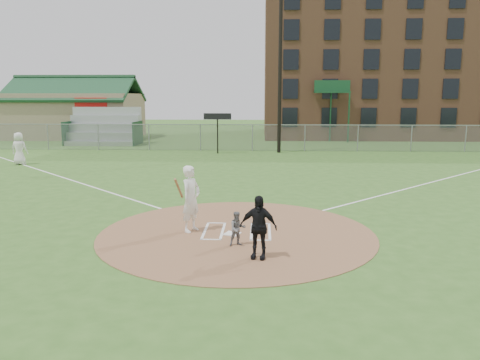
{
  "coord_description": "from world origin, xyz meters",
  "views": [
    {
      "loc": [
        0.75,
        -13.79,
        4.14
      ],
      "look_at": [
        0.0,
        2.0,
        1.3
      ],
      "focal_mm": 35.0,
      "sensor_mm": 36.0,
      "label": 1
    }
  ],
  "objects_px": {
    "ondeck_player": "(19,149)",
    "catcher": "(238,229)",
    "umpire": "(258,227)",
    "home_plate": "(232,234)",
    "batter_at_plate": "(191,199)"
  },
  "relations": [
    {
      "from": "ondeck_player",
      "to": "catcher",
      "type": "bearing_deg",
      "value": 132.99
    },
    {
      "from": "catcher",
      "to": "umpire",
      "type": "xyz_separation_m",
      "value": [
        0.58,
        -1.0,
        0.34
      ]
    },
    {
      "from": "home_plate",
      "to": "batter_at_plate",
      "type": "distance_m",
      "value": 1.66
    },
    {
      "from": "home_plate",
      "to": "batter_at_plate",
      "type": "relative_size",
      "value": 0.21
    },
    {
      "from": "home_plate",
      "to": "umpire",
      "type": "height_order",
      "value": "umpire"
    },
    {
      "from": "home_plate",
      "to": "umpire",
      "type": "distance_m",
      "value": 2.37
    },
    {
      "from": "umpire",
      "to": "ondeck_player",
      "type": "bearing_deg",
      "value": 143.99
    },
    {
      "from": "home_plate",
      "to": "catcher",
      "type": "height_order",
      "value": "catcher"
    },
    {
      "from": "home_plate",
      "to": "catcher",
      "type": "xyz_separation_m",
      "value": [
        0.21,
        -1.07,
        0.47
      ]
    },
    {
      "from": "home_plate",
      "to": "batter_at_plate",
      "type": "xyz_separation_m",
      "value": [
        -1.29,
        0.28,
        1.01
      ]
    },
    {
      "from": "catcher",
      "to": "batter_at_plate",
      "type": "bearing_deg",
      "value": 118.71
    },
    {
      "from": "home_plate",
      "to": "catcher",
      "type": "distance_m",
      "value": 1.19
    },
    {
      "from": "batter_at_plate",
      "to": "catcher",
      "type": "bearing_deg",
      "value": -42.02
    },
    {
      "from": "umpire",
      "to": "ondeck_player",
      "type": "relative_size",
      "value": 0.84
    },
    {
      "from": "catcher",
      "to": "batter_at_plate",
      "type": "relative_size",
      "value": 0.47
    }
  ]
}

